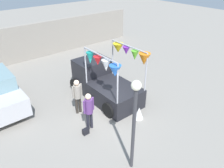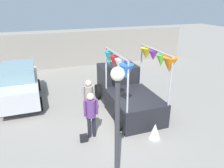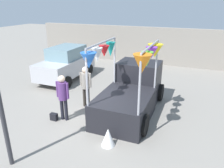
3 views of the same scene
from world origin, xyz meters
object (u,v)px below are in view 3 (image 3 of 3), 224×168
object	(u,v)px
vendor_truck	(132,89)
folded_kite_bundle_white	(108,137)
parked_car	(66,63)
handbag	(54,117)
person_vendor	(86,83)
person_customer	(63,93)

from	to	relation	value
vendor_truck	folded_kite_bundle_white	size ratio (longest dim) A/B	6.85
parked_car	folded_kite_bundle_white	bearing A→B (deg)	-46.54
parked_car	handbag	size ratio (longest dim) A/B	14.29
parked_car	person_vendor	world-z (taller)	parked_car
vendor_truck	handbag	xyz separation A→B (m)	(-2.48, -2.02, -0.75)
parked_car	person_vendor	size ratio (longest dim) A/B	2.24
person_customer	person_vendor	bearing A→B (deg)	79.45
person_customer	folded_kite_bundle_white	xyz separation A→B (m)	(2.18, -0.87, -0.79)
vendor_truck	parked_car	world-z (taller)	vendor_truck
parked_car	folded_kite_bundle_white	size ratio (longest dim) A/B	6.67
folded_kite_bundle_white	person_customer	bearing A→B (deg)	158.33
handbag	vendor_truck	bearing A→B (deg)	39.18
vendor_truck	handbag	bearing A→B (deg)	-140.82
person_customer	folded_kite_bundle_white	size ratio (longest dim) A/B	2.98
vendor_truck	handbag	world-z (taller)	vendor_truck
vendor_truck	parked_car	distance (m)	5.23
person_customer	person_vendor	size ratio (longest dim) A/B	1.00
person_vendor	handbag	bearing A→B (deg)	-111.41
person_vendor	handbag	distance (m)	1.89
folded_kite_bundle_white	person_vendor	bearing A→B (deg)	131.55
parked_car	folded_kite_bundle_white	xyz separation A→B (m)	(4.74, -5.01, -0.64)
parked_car	handbag	distance (m)	4.93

